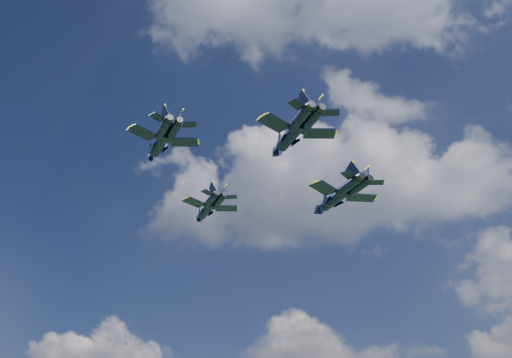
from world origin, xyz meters
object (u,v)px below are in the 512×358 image
at_px(jet_lead, 206,210).
at_px(jet_left, 159,144).
at_px(jet_right, 334,199).
at_px(jet_slot, 289,137).

xyz_separation_m(jet_lead, jet_left, (1.24, -24.00, -0.15)).
height_order(jet_left, jet_right, jet_left).
distance_m(jet_left, jet_right, 32.71).
distance_m(jet_left, jet_slot, 21.03).
relative_size(jet_lead, jet_left, 0.96).
bearing_deg(jet_slot, jet_lead, 92.89).
xyz_separation_m(jet_lead, jet_slot, (22.09, -24.48, -2.86)).
distance_m(jet_lead, jet_left, 24.04).
relative_size(jet_lead, jet_slot, 0.89).
distance_m(jet_lead, jet_slot, 33.10).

